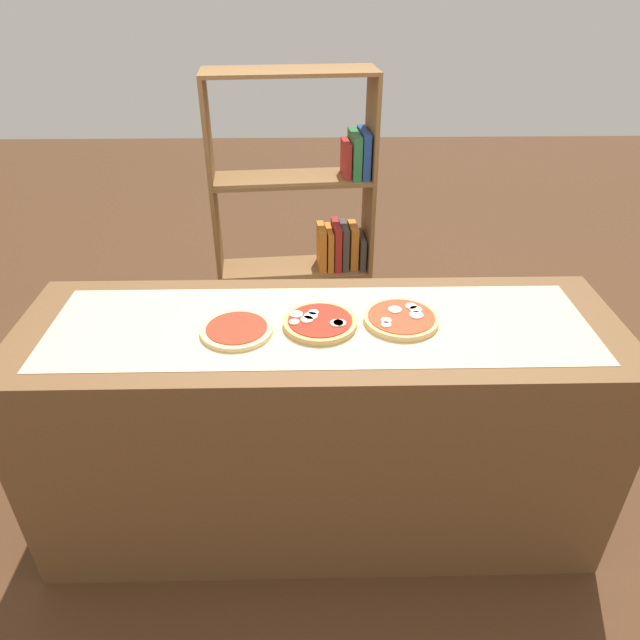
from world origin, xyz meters
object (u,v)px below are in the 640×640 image
pizza_mozzarella_1 (320,323)px  pizza_mozzarella_2 (401,319)px  pizza_plain_0 (237,330)px  bookshelf (313,232)px

pizza_mozzarella_1 → pizza_mozzarella_2: 0.28m
pizza_plain_0 → pizza_mozzarella_2: bearing=5.5°
pizza_mozzarella_1 → bookshelf: size_ratio=0.16×
pizza_mozzarella_2 → bookshelf: bearing=103.5°
pizza_mozzarella_2 → pizza_plain_0: bearing=-174.5°
pizza_plain_0 → bookshelf: size_ratio=0.16×
pizza_plain_0 → pizza_mozzarella_2: (0.56, 0.05, 0.00)m
pizza_plain_0 → pizza_mozzarella_1: 0.28m
pizza_mozzarella_1 → bookshelf: 1.25m
pizza_plain_0 → bookshelf: 1.31m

